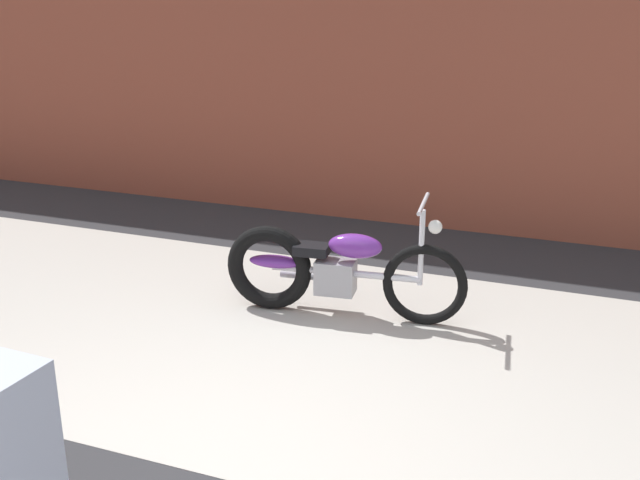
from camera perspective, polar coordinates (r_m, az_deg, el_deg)
ground_plane at (r=4.48m, az=-9.29°, el=-17.01°), size 80.00×80.00×0.00m
sidewalk_slab at (r=5.83m, az=-0.63°, el=-7.75°), size 36.00×3.50×0.01m
brick_building_wall at (r=8.53m, az=8.32°, el=17.32°), size 36.00×0.50×4.85m
motorcycle_purple at (r=6.17m, az=0.49°, el=-2.22°), size 2.00×0.58×1.03m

